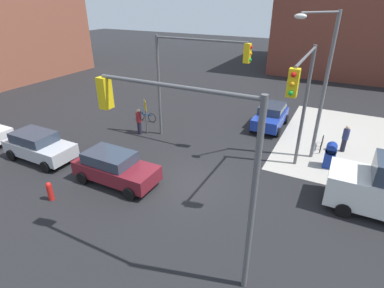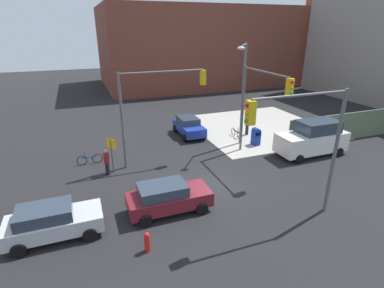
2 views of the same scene
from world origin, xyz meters
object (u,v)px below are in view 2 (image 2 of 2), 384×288
at_px(traffic_signal_ne_corner, 259,97).
at_px(pedestrian_crossing, 107,162).
at_px(traffic_signal_nw_corner, 156,98).
at_px(traffic_signal_se_corner, 305,133).
at_px(coupe_maroon, 168,197).
at_px(mailbox_blue, 256,136).
at_px(fire_hydrant, 147,242).
at_px(hatchback_blue, 189,126).
at_px(bicycle_at_crosswalk, 90,159).
at_px(street_lamp_corner, 243,88).
at_px(pedestrian_waiting, 247,125).
at_px(hatchback_silver, 52,221).
at_px(van_white_delivery, 313,138).
at_px(bicycle_leaning_on_fence, 236,133).
at_px(smokestack, 307,32).

distance_m(traffic_signal_ne_corner, pedestrian_crossing, 11.02).
height_order(traffic_signal_nw_corner, traffic_signal_ne_corner, same).
distance_m(traffic_signal_se_corner, coupe_maroon, 7.48).
bearing_deg(mailbox_blue, fire_hydrant, -140.60).
distance_m(traffic_signal_nw_corner, fire_hydrant, 10.06).
bearing_deg(fire_hydrant, hatchback_blue, 62.77).
height_order(hatchback_blue, bicycle_at_crosswalk, hatchback_blue).
xyz_separation_m(street_lamp_corner, pedestrian_waiting, (1.83, 1.89, -3.82)).
relative_size(mailbox_blue, pedestrian_waiting, 0.84).
bearing_deg(traffic_signal_ne_corner, hatchback_blue, 111.45).
xyz_separation_m(traffic_signal_ne_corner, pedestrian_waiting, (2.30, 4.96, -3.75)).
relative_size(hatchback_silver, bicycle_at_crosswalk, 2.41).
bearing_deg(traffic_signal_ne_corner, van_white_delivery, -7.94).
xyz_separation_m(mailbox_blue, hatchback_silver, (-15.01, -6.72, 0.08)).
height_order(traffic_signal_nw_corner, pedestrian_crossing, traffic_signal_nw_corner).
distance_m(hatchback_blue, bicycle_at_crosswalk, 9.24).
bearing_deg(bicycle_at_crosswalk, mailbox_blue, -4.40).
xyz_separation_m(coupe_maroon, van_white_delivery, (12.40, 3.41, 0.44)).
bearing_deg(street_lamp_corner, van_white_delivery, -41.97).
height_order(hatchback_silver, pedestrian_crossing, pedestrian_crossing).
bearing_deg(pedestrian_waiting, traffic_signal_se_corner, -48.26).
bearing_deg(van_white_delivery, hatchback_silver, -168.87).
xyz_separation_m(traffic_signal_nw_corner, bicycle_at_crosswalk, (-4.64, 1.50, -4.32)).
bearing_deg(mailbox_blue, coupe_maroon, -145.18).
distance_m(pedestrian_waiting, bicycle_leaning_on_fence, 1.33).
bearing_deg(traffic_signal_ne_corner, hatchback_silver, -162.63).
bearing_deg(traffic_signal_se_corner, van_white_delivery, 43.53).
height_order(traffic_signal_nw_corner, van_white_delivery, traffic_signal_nw_corner).
distance_m(fire_hydrant, pedestrian_waiting, 16.55).
bearing_deg(coupe_maroon, bicycle_at_crosswalk, 114.67).
distance_m(smokestack, traffic_signal_ne_corner, 38.86).
xyz_separation_m(coupe_maroon, bicycle_leaning_on_fence, (8.91, 8.81, -0.50)).
bearing_deg(hatchback_blue, van_white_delivery, -45.45).
bearing_deg(hatchback_blue, hatchback_silver, -134.50).
distance_m(traffic_signal_nw_corner, van_white_delivery, 12.07).
relative_size(street_lamp_corner, bicycle_at_crosswalk, 4.57).
xyz_separation_m(smokestack, coupe_maroon, (-34.98, -31.61, -7.31)).
distance_m(pedestrian_waiting, bicycle_at_crosswalk, 13.69).
bearing_deg(coupe_maroon, traffic_signal_se_corner, -26.58).
xyz_separation_m(van_white_delivery, pedestrian_crossing, (-14.90, 2.00, -0.34)).
distance_m(street_lamp_corner, bicycle_at_crosswalk, 12.56).
distance_m(fire_hydrant, coupe_maroon, 3.11).
xyz_separation_m(smokestack, pedestrian_crossing, (-37.47, -26.20, -7.21)).
distance_m(hatchback_silver, van_white_delivery, 18.26).
relative_size(pedestrian_crossing, pedestrian_waiting, 1.06).
distance_m(smokestack, hatchback_blue, 37.10).
height_order(traffic_signal_ne_corner, street_lamp_corner, street_lamp_corner).
height_order(street_lamp_corner, van_white_delivery, street_lamp_corner).
xyz_separation_m(hatchback_blue, bicycle_at_crosswalk, (-8.67, -3.14, -0.50)).
distance_m(smokestack, traffic_signal_se_corner, 45.34).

